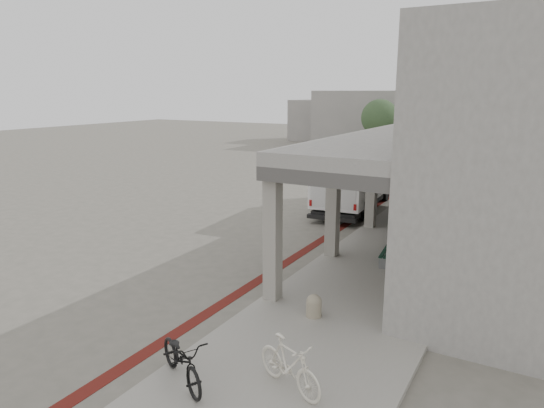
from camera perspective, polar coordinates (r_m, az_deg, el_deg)
The scene contains 14 objects.
ground at distance 16.87m, azimuth -0.29°, elevation -5.70°, with size 120.00×120.00×0.00m, color #615E53.
bike_lane_stripe at distance 18.14m, azimuth 5.63°, elevation -4.38°, with size 0.35×40.00×0.01m, color #541610.
sidewalk at distance 15.37m, azimuth 12.88°, elevation -7.72°, with size 4.40×28.00×0.12m, color gray.
transit_building at distance 18.49m, azimuth 26.03°, elevation 5.47°, with size 7.60×17.00×7.00m.
distant_backdrop at distance 50.96m, azimuth 17.53°, elevation 9.45°, with size 28.00×10.00×6.50m.
tree_left at distance 43.86m, azimuth 12.54°, elevation 9.87°, with size 3.20×3.20×4.80m.
tree_mid at distance 44.31m, azimuth 22.10°, elevation 9.26°, with size 3.20×3.20×4.80m.
fedex_truck at distance 23.02m, azimuth 9.73°, elevation 3.28°, with size 2.64×7.09×2.97m.
bench at distance 16.00m, azimuth 13.67°, elevation -5.58°, with size 0.57×1.79×0.41m.
bollard_near at distance 11.99m, azimuth 4.96°, elevation -11.80°, with size 0.37×0.37×0.56m.
bollard_far at distance 17.21m, azimuth 15.93°, elevation -4.26°, with size 0.44×0.44×0.66m.
utility_cabinet at distance 17.87m, azimuth 16.69°, elevation -2.97°, with size 0.49×0.65×1.08m, color gray.
bicycle_black at distance 9.58m, azimuth -10.56°, elevation -17.49°, with size 0.64×1.83×0.96m, color black.
bicycle_cream at distance 9.24m, azimuth 2.07°, elevation -18.37°, with size 0.47×1.66×1.00m, color silver.
Camera 1 is at (7.95, -13.85, 5.44)m, focal length 32.00 mm.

